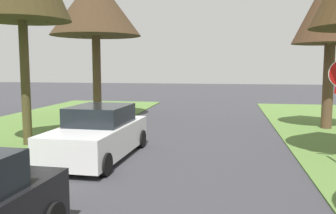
% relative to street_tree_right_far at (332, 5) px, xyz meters
% --- Properties ---
extents(street_tree_right_far, '(3.23, 3.23, 7.04)m').
position_rel_street_tree_right_far_xyz_m(street_tree_right_far, '(0.00, 0.00, 0.00)').
color(street_tree_right_far, brown).
rests_on(street_tree_right_far, grass_verge_right).
extents(street_tree_left_far, '(4.69, 4.69, 7.44)m').
position_rel_street_tree_right_far_xyz_m(street_tree_left_far, '(-11.15, 1.58, 0.53)').
color(street_tree_left_far, '#4D3C28').
rests_on(street_tree_left_far, grass_verge_left).
extents(parked_sedan_white, '(2.08, 4.46, 1.57)m').
position_rel_street_tree_right_far_xyz_m(parked_sedan_white, '(-8.10, -6.42, -4.61)').
color(parked_sedan_white, white).
rests_on(parked_sedan_white, ground).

